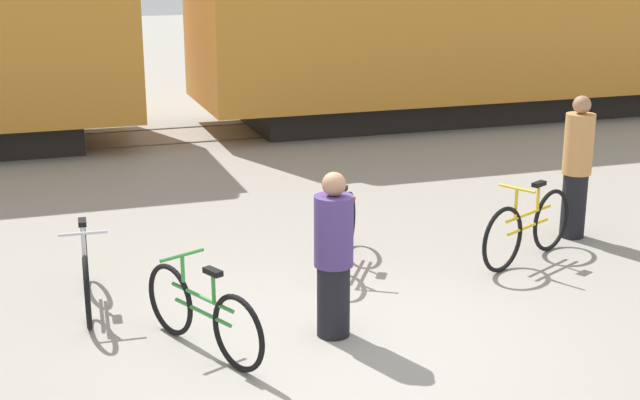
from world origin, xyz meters
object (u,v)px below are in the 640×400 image
bicycle_silver (86,271)px  person_in_tan (577,167)px  bicycle_maroon (340,233)px  person_in_purple (334,256)px  bicycle_green (202,313)px  bicycle_yellow (528,228)px

bicycle_silver → person_in_tan: size_ratio=1.00×
bicycle_maroon → person_in_purple: 1.93m
bicycle_silver → bicycle_green: bearing=-57.1°
bicycle_yellow → bicycle_silver: 4.92m
bicycle_green → person_in_purple: bearing=-1.9°
bicycle_green → person_in_purple: (1.22, -0.04, 0.41)m
person_in_purple → bicycle_maroon: bearing=-176.9°
bicycle_silver → bicycle_maroon: bearing=6.7°
bicycle_maroon → person_in_tan: bearing=0.9°
bicycle_yellow → bicycle_maroon: 2.17m
bicycle_green → bicycle_maroon: (1.91, 1.72, 0.02)m
bicycle_silver → person_in_purple: (2.13, -1.43, 0.40)m
bicycle_silver → bicycle_yellow: bearing=-2.5°
person_in_purple → person_in_tan: 4.21m
bicycle_green → bicycle_yellow: 4.18m
bicycle_maroon → person_in_tan: person_in_tan is taller
bicycle_green → bicycle_silver: bearing=122.9°
bicycle_yellow → person_in_purple: bearing=-156.5°
bicycle_green → bicycle_yellow: (4.02, 1.18, 0.03)m
person_in_purple → person_in_tan: (3.80, 1.81, 0.11)m
bicycle_yellow → person_in_purple: person_in_purple is taller
bicycle_yellow → bicycle_maroon: bicycle_yellow is taller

